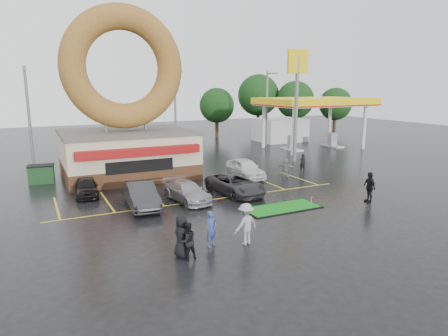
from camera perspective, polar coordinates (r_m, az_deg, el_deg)
name	(u,v)px	position (r m, az deg, el deg)	size (l,w,h in m)	color
ground	(233,215)	(23.12, 1.24, -6.72)	(120.00, 120.00, 0.00)	black
donut_shop	(126,121)	(33.34, -13.81, 6.48)	(10.20, 8.70, 13.50)	#472B19
gas_station	(299,115)	(50.52, 10.63, 7.42)	(12.30, 13.65, 5.90)	silver
shell_sign	(297,85)	(39.04, 10.38, 11.63)	(2.20, 0.36, 10.60)	slate
streetlight_left	(29,115)	(39.47, -26.11, 6.86)	(0.40, 2.21, 9.00)	slate
streetlight_mid	(176,110)	(42.86, -6.93, 8.25)	(0.40, 2.21, 9.00)	slate
streetlight_right	(267,107)	(49.00, 6.18, 8.69)	(0.40, 2.21, 9.00)	slate
tree_far_a	(295,100)	(61.28, 10.14, 9.55)	(5.60, 5.60, 8.00)	#332114
tree_far_b	(335,104)	(63.51, 15.62, 8.78)	(4.90, 4.90, 7.00)	#332114
tree_far_c	(258,95)	(62.39, 4.94, 10.32)	(6.30, 6.30, 9.00)	#332114
tree_far_d	(217,106)	(56.90, -1.04, 8.91)	(4.90, 4.90, 7.00)	#332114
car_black	(86,187)	(28.45, -19.05, -2.56)	(1.45, 3.61, 1.23)	black
car_dgrey	(141,195)	(24.87, -11.76, -3.80)	(1.62, 4.65, 1.53)	#29292B
car_silver	(187,192)	(25.77, -5.31, -3.37)	(1.76, 4.32, 1.25)	#97989C
car_grey	(235,184)	(27.29, 1.60, -2.33)	(2.29, 4.98, 1.38)	#2D2D30
car_white	(245,168)	(32.16, 3.07, -0.04)	(1.82, 4.52, 1.54)	silver
person_blue	(211,229)	(18.54, -1.83, -8.69)	(0.62, 0.41, 1.70)	navy
person_blackjkt	(187,241)	(17.32, -5.27, -10.33)	(0.80, 0.62, 1.65)	black
person_hoodie	(246,224)	(18.77, 3.14, -7.99)	(1.28, 0.74, 1.98)	gray
person_bystander	(182,236)	(17.51, -6.09, -9.66)	(0.93, 0.60, 1.90)	black
person_cameraman	(369,187)	(27.03, 20.05, -2.57)	(1.14, 0.48, 1.95)	black
person_walker_near	(285,168)	(32.80, 8.76, 0.06)	(1.42, 0.45, 1.53)	gray
person_walker_far	(303,163)	(35.09, 11.15, 0.74)	(0.56, 0.37, 1.54)	black
dumpster	(41,174)	(33.49, -24.63, -0.84)	(1.80, 1.20, 1.30)	#173C1B
putting_green	(282,208)	(24.54, 8.26, -5.65)	(4.84, 2.14, 0.60)	black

